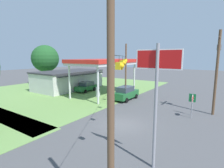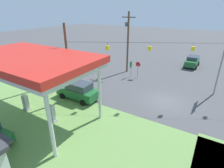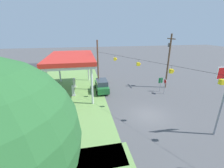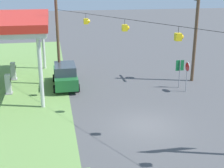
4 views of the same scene
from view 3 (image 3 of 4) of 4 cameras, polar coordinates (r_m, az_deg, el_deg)
ground_plane at (r=18.99m, az=13.76°, el=-11.38°), size 160.00×160.00×0.00m
grass_verge_station_corner at (r=29.94m, az=-32.09°, el=-2.12°), size 36.00×28.00×0.04m
gas_station_canopy at (r=24.54m, az=-15.30°, el=9.28°), size 11.97×6.89×5.97m
gas_station_store at (r=28.05m, az=-33.73°, el=0.15°), size 13.03×7.80×3.60m
fuel_pump_near at (r=23.98m, az=-14.54°, el=-2.59°), size 0.71×0.56×1.62m
fuel_pump_far at (r=27.56m, az=-14.20°, el=0.38°), size 0.71×0.56×1.62m
car_at_pumps_front at (r=24.86m, az=-3.96°, el=-0.53°), size 4.90×2.13×2.03m
car_at_pumps_rear at (r=26.70m, az=-24.19°, el=-1.11°), size 4.49×2.39×1.76m
stop_sign_roadside at (r=24.91m, az=19.54°, el=0.29°), size 0.80×0.08×2.50m
route_sign at (r=25.69m, az=18.00°, el=0.80°), size 0.10×0.70×2.40m
utility_pole_main at (r=27.23m, az=20.74°, el=9.00°), size 2.20×0.44×9.16m
signal_span_gantry at (r=17.14m, az=15.01°, el=1.70°), size 18.73×10.24×8.27m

